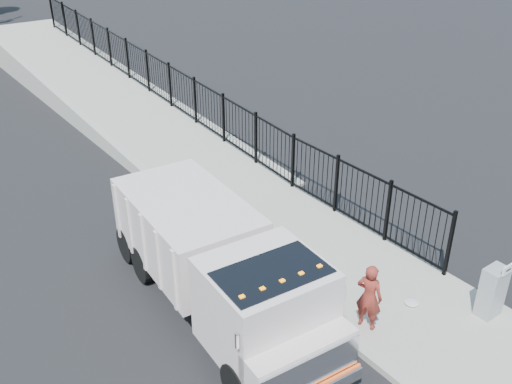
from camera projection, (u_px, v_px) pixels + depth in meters
ground at (285, 291)px, 14.00m from camera, size 120.00×120.00×0.00m
sidewalk at (400, 301)px, 13.57m from camera, size 3.55×12.00×0.12m
curb at (342, 333)px, 12.55m from camera, size 0.30×12.00×0.16m
ramp at (103, 101)px, 26.46m from camera, size 3.95×24.06×3.19m
iron_fence at (171, 99)px, 23.95m from camera, size 0.10×28.00×1.80m
truck at (220, 264)px, 12.61m from camera, size 2.84×7.36×2.47m
worker at (369, 297)px, 12.33m from camera, size 0.57×0.69×1.62m
utility_cabinet at (492, 292)px, 12.78m from camera, size 0.55×0.40×1.25m
arrow_sign at (508, 270)px, 12.27m from camera, size 0.35×0.04×0.22m
debris at (412, 302)px, 13.36m from camera, size 0.36×0.36×0.09m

